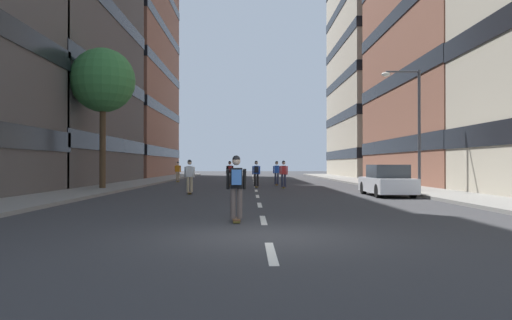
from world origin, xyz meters
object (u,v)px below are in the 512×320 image
object	(u,v)px
skater_2	(230,171)
skater_3	(284,173)
skater_4	(178,171)
skater_0	(256,172)
parked_car_near	(387,181)
streetlamp_right	(412,116)
street_tree_near	(103,81)
skater_6	(190,175)
skater_1	(236,184)
skater_5	(277,172)

from	to	relation	value
skater_2	skater_3	world-z (taller)	same
skater_4	skater_0	bearing A→B (deg)	-57.29
parked_car_near	streetlamp_right	distance (m)	4.76
parked_car_near	street_tree_near	world-z (taller)	street_tree_near
streetlamp_right	skater_6	size ratio (longest dim) A/B	3.65
skater_3	skater_1	bearing A→B (deg)	-97.83
street_tree_near	skater_2	distance (m)	11.28
streetlamp_right	skater_5	distance (m)	12.04
skater_1	skater_6	xyz separation A→B (m)	(-2.75, 12.26, -0.03)
skater_1	skater_3	bearing A→B (deg)	82.17
skater_4	skater_6	xyz separation A→B (m)	(3.16, -17.43, 0.00)
skater_1	skater_4	bearing A→B (deg)	101.25
skater_3	skater_6	bearing A→B (deg)	-130.50
street_tree_near	skater_6	distance (m)	8.74
skater_2	skater_6	bearing A→B (deg)	-98.96
streetlamp_right	skater_2	distance (m)	14.31
skater_0	skater_1	xyz separation A→B (m)	(-0.79, -19.26, 0.00)
skater_4	skater_3	bearing A→B (deg)	-53.08
skater_0	parked_car_near	bearing A→B (deg)	-53.82
street_tree_near	skater_5	bearing A→B (deg)	31.59
skater_0	streetlamp_right	bearing A→B (deg)	-35.76
streetlamp_right	skater_5	xyz separation A→B (m)	(-6.82, 9.41, -3.15)
street_tree_near	skater_6	xyz separation A→B (m)	(5.62, -3.82, -5.50)
skater_1	skater_5	bearing A→B (deg)	84.15
street_tree_near	skater_0	world-z (taller)	street_tree_near
streetlamp_right	skater_0	distance (m)	10.75
skater_3	skater_5	bearing A→B (deg)	92.95
parked_car_near	skater_2	xyz separation A→B (m)	(-8.13, 12.04, 0.32)
skater_1	skater_6	size ratio (longest dim) A/B	1.00
streetlamp_right	skater_6	xyz separation A→B (m)	(-11.89, -0.99, -3.15)
streetlamp_right	skater_3	distance (m)	8.98
skater_4	streetlamp_right	bearing A→B (deg)	-47.54
skater_2	skater_4	world-z (taller)	same
skater_1	skater_2	xyz separation A→B (m)	(-1.09, 22.75, 0.00)
skater_6	parked_car_near	bearing A→B (deg)	-8.97
skater_4	skater_5	size ratio (longest dim) A/B	1.00
parked_car_near	streetlamp_right	size ratio (longest dim) A/B	0.68
skater_5	skater_1	bearing A→B (deg)	-95.85
skater_0	skater_1	world-z (taller)	same
skater_0	skater_6	size ratio (longest dim) A/B	1.00
street_tree_near	skater_5	size ratio (longest dim) A/B	4.66
skater_1	skater_2	size ratio (longest dim) A/B	1.00
parked_car_near	skater_6	size ratio (longest dim) A/B	2.47
street_tree_near	streetlamp_right	distance (m)	17.89
parked_car_near	skater_3	bearing A→B (deg)	120.19
skater_0	skater_4	world-z (taller)	same
parked_car_near	skater_0	bearing A→B (deg)	126.18
parked_car_near	skater_1	world-z (taller)	skater_1
street_tree_near	skater_5	xyz separation A→B (m)	(10.69, 6.57, -5.50)
skater_2	skater_5	world-z (taller)	same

